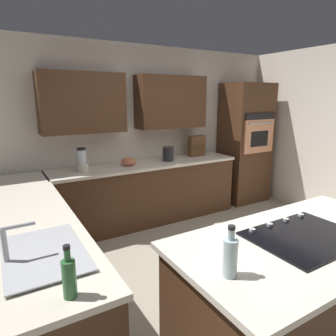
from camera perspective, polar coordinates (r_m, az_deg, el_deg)
ground_plane at (r=3.44m, az=11.63°, el=-19.28°), size 14.00×14.00×0.00m
wall_back at (r=4.59m, az=-5.64°, el=8.18°), size 6.00×0.44×2.60m
lower_cabinets_back at (r=4.50m, az=-3.91°, el=-4.91°), size 2.80×0.60×0.86m
countertop_back at (r=4.38m, az=-4.01°, el=0.69°), size 2.84×0.64×0.04m
lower_cabinets_side at (r=3.01m, az=-24.33°, el=-15.82°), size 0.60×2.90×0.86m
countertop_side at (r=2.83m, az=-25.20°, el=-7.78°), size 0.64×2.94×0.04m
island_base at (r=2.53m, az=23.72°, el=-21.66°), size 1.82×0.88×0.86m
island_top at (r=2.31m, az=24.78°, el=-12.42°), size 1.90×0.96×0.04m
wall_oven at (r=5.48m, az=14.59°, el=4.60°), size 0.80×0.66×2.08m
sink_unit at (r=2.03m, az=-22.99°, el=-14.77°), size 0.46×0.70×0.23m
cooktop at (r=2.31m, az=24.73°, el=-11.75°), size 0.76×0.56×0.03m
blender at (r=4.01m, az=-16.19°, el=1.24°), size 0.15×0.15×0.31m
mixing_bowl at (r=4.23m, az=-7.59°, el=1.26°), size 0.22×0.22×0.12m
spice_rack at (r=4.89m, az=5.55°, el=4.24°), size 0.28×0.11×0.33m
kettle at (r=4.50m, az=0.02°, el=2.74°), size 0.17×0.17×0.21m
dish_soap_bottle at (r=1.58m, az=-18.48°, el=-19.23°), size 0.07×0.07×0.27m
oil_bottle at (r=1.68m, az=11.85°, el=-16.25°), size 0.08×0.08×0.29m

